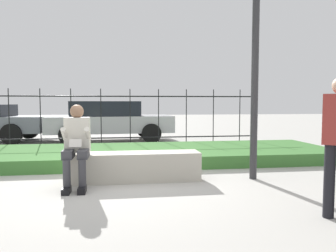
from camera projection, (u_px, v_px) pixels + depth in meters
name	position (u px, v px, depth m)	size (l,w,h in m)	color
ground_plane	(113.00, 181.00, 5.43)	(60.00, 60.00, 0.00)	#B2AFA8
stone_bench	(134.00, 168.00, 5.46)	(2.21, 0.48, 0.48)	#B7B2A3
person_seated_reader	(77.00, 142.00, 5.03)	(0.42, 0.73, 1.27)	black
grass_berm	(115.00, 155.00, 7.36)	(9.92, 2.53, 0.26)	#3D7533
iron_fence	(116.00, 118.00, 9.00)	(7.92, 0.03, 1.68)	black
car_parked_center	(109.00, 120.00, 11.17)	(4.20, 2.15, 1.35)	#B7B7BC
street_lamp	(256.00, 17.00, 5.43)	(0.28, 0.28, 4.52)	#2D2D30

